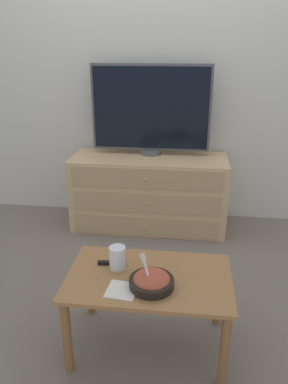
{
  "coord_description": "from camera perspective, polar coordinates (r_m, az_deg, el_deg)",
  "views": [
    {
      "loc": [
        0.31,
        -3.15,
        1.46
      ],
      "look_at": [
        0.08,
        -1.29,
        0.71
      ],
      "focal_mm": 35.0,
      "sensor_mm": 36.0,
      "label": 1
    }
  ],
  "objects": [
    {
      "name": "ground_plane",
      "position": [
        3.48,
        1.23,
        -3.03
      ],
      "size": [
        12.0,
        12.0,
        0.0
      ],
      "primitive_type": "plane",
      "color": "#70665B"
    },
    {
      "name": "takeout_bowl",
      "position": [
        1.75,
        1.16,
        -13.4
      ],
      "size": [
        0.21,
        0.21,
        0.17
      ],
      "color": "black",
      "rests_on": "coffee_table"
    },
    {
      "name": "tv",
      "position": [
        3.03,
        0.99,
        12.45
      ],
      "size": [
        0.95,
        0.16,
        0.71
      ],
      "color": "#515156",
      "rests_on": "dresser"
    },
    {
      "name": "dresser",
      "position": [
        3.12,
        0.82,
        -0.03
      ],
      "size": [
        1.25,
        0.49,
        0.6
      ],
      "color": "tan",
      "rests_on": "ground_plane"
    },
    {
      "name": "napkin",
      "position": [
        1.75,
        -3.41,
        -14.71
      ],
      "size": [
        0.15,
        0.15,
        0.0
      ],
      "color": "silver",
      "rests_on": "coffee_table"
    },
    {
      "name": "remote_control",
      "position": [
        1.93,
        -4.94,
        -10.71
      ],
      "size": [
        0.14,
        0.04,
        0.02
      ],
      "color": "black",
      "rests_on": "coffee_table"
    },
    {
      "name": "drink_cup",
      "position": [
        1.88,
        -4.07,
        -10.14
      ],
      "size": [
        0.08,
        0.08,
        0.12
      ],
      "color": "beige",
      "rests_on": "coffee_table"
    },
    {
      "name": "coffee_table",
      "position": [
        1.88,
        0.76,
        -14.45
      ],
      "size": [
        0.79,
        0.49,
        0.42
      ],
      "color": "#9E6B3D",
      "rests_on": "ground_plane"
    },
    {
      "name": "wall_back",
      "position": [
        3.19,
        1.48,
        18.9
      ],
      "size": [
        12.0,
        0.05,
        2.6
      ],
      "color": "silver",
      "rests_on": "ground_plane"
    }
  ]
}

